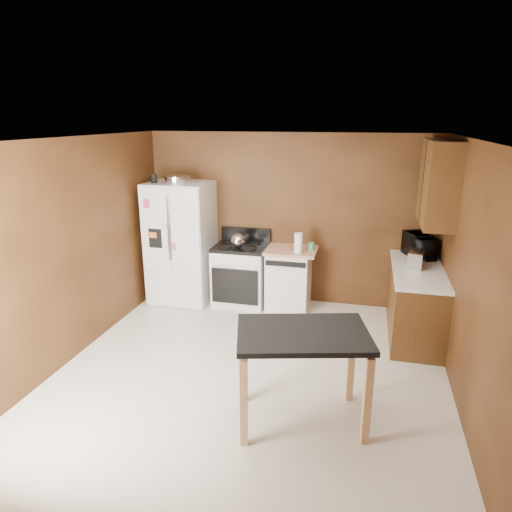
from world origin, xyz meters
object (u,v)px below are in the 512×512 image
at_px(green_canister, 311,246).
at_px(toaster, 417,259).
at_px(pen_cup, 154,179).
at_px(paper_towel, 298,243).
at_px(refrigerator, 181,243).
at_px(kettle, 238,241).
at_px(dishwasher, 289,278).
at_px(roasting_pan, 178,179).
at_px(island, 303,346).
at_px(microwave, 419,246).
at_px(gas_range, 241,274).

distance_m(green_canister, toaster, 1.47).
relative_size(pen_cup, green_canister, 1.19).
xyz_separation_m(paper_towel, refrigerator, (-1.78, 0.06, -0.13)).
relative_size(kettle, dishwasher, 0.23).
relative_size(pen_cup, dishwasher, 0.14).
xyz_separation_m(paper_towel, toaster, (1.54, -0.33, -0.03)).
distance_m(green_canister, dishwasher, 0.58).
relative_size(kettle, toaster, 0.74).
height_order(roasting_pan, kettle, roasting_pan).
bearing_deg(roasting_pan, island, -48.79).
xyz_separation_m(pen_cup, microwave, (3.69, 0.25, -0.82)).
height_order(refrigerator, gas_range, refrigerator).
xyz_separation_m(pen_cup, dishwasher, (1.94, 0.23, -1.41)).
bearing_deg(green_canister, dishwasher, -172.97).
distance_m(kettle, paper_towel, 0.87).
bearing_deg(island, paper_towel, 99.79).
bearing_deg(roasting_pan, green_canister, 3.34).
height_order(roasting_pan, refrigerator, roasting_pan).
relative_size(paper_towel, gas_range, 0.25).
relative_size(microwave, refrigerator, 0.28).
height_order(paper_towel, refrigerator, refrigerator).
xyz_separation_m(roasting_pan, refrigerator, (0.01, -0.01, -0.95)).
bearing_deg(paper_towel, green_canister, 49.56).
distance_m(refrigerator, island, 3.34).
height_order(pen_cup, paper_towel, pen_cup).
distance_m(toaster, dishwasher, 1.83).
bearing_deg(roasting_pan, dishwasher, 2.65).
bearing_deg(roasting_pan, toaster, -6.82).
bearing_deg(toaster, pen_cup, -168.96).
height_order(paper_towel, island, paper_towel).
distance_m(paper_towel, gas_range, 1.04).
xyz_separation_m(pen_cup, toaster, (3.62, -0.25, -0.86)).
bearing_deg(microwave, roasting_pan, 70.01).
bearing_deg(roasting_pan, paper_towel, -2.16).
relative_size(pen_cup, microwave, 0.24).
distance_m(paper_towel, toaster, 1.57).
relative_size(roasting_pan, island, 0.29).
bearing_deg(dishwasher, green_canister, 7.03).
relative_size(green_canister, microwave, 0.21).
height_order(pen_cup, microwave, pen_cup).
bearing_deg(toaster, refrigerator, -171.75).
xyz_separation_m(kettle, green_canister, (1.02, 0.19, -0.06)).
xyz_separation_m(pen_cup, paper_towel, (2.08, 0.08, -0.83)).
distance_m(pen_cup, toaster, 3.73).
distance_m(paper_towel, dishwasher, 0.61).
xyz_separation_m(pen_cup, island, (2.51, -2.37, -1.10)).
relative_size(gas_range, dishwasher, 1.24).
bearing_deg(green_canister, paper_towel, -130.44).
distance_m(toaster, island, 2.41).
xyz_separation_m(roasting_pan, dishwasher, (1.64, 0.08, -1.40)).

